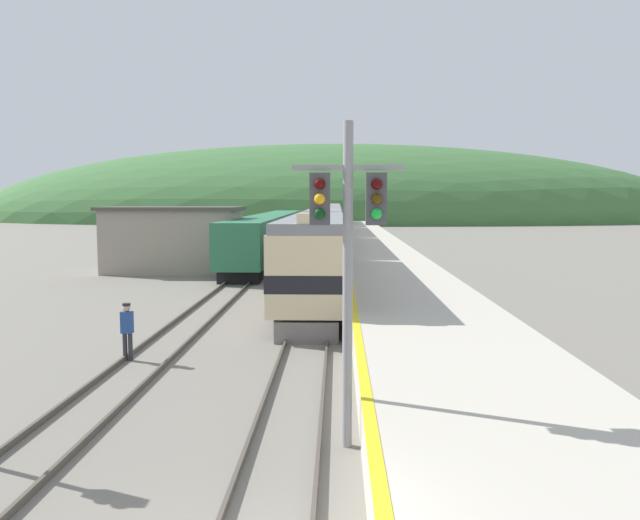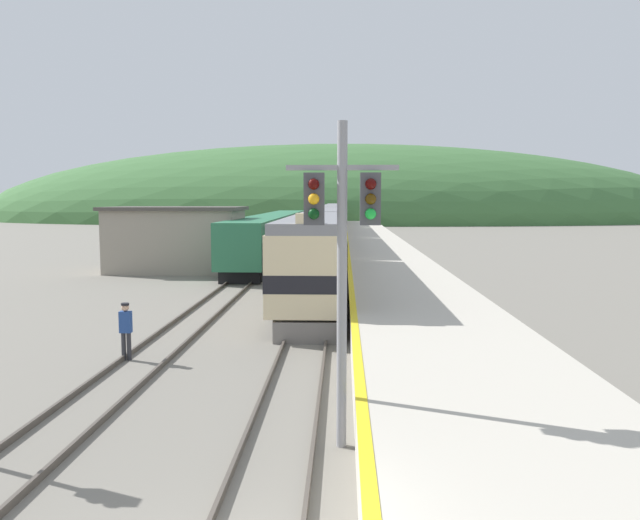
% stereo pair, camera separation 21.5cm
% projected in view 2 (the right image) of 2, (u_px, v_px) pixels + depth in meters
% --- Properties ---
extents(track_main, '(1.52, 180.00, 0.16)m').
position_uv_depth(track_main, '(333.00, 238.00, 77.38)').
color(track_main, '#4C443D').
rests_on(track_main, ground).
extents(track_siding, '(1.52, 180.00, 0.16)m').
position_uv_depth(track_siding, '(294.00, 238.00, 77.56)').
color(track_siding, '#4C443D').
rests_on(track_siding, ground).
extents(platform, '(5.55, 140.00, 1.04)m').
position_uv_depth(platform, '(376.00, 248.00, 57.29)').
color(platform, '#BCB5A5').
rests_on(platform, ground).
extents(distant_hills, '(171.62, 77.23, 35.48)m').
position_uv_depth(distant_hills, '(338.00, 219.00, 149.95)').
color(distant_hills, '#3D6B38').
rests_on(distant_hills, ground).
extents(station_shed, '(9.22, 5.76, 4.46)m').
position_uv_depth(station_shed, '(177.00, 239.00, 43.02)').
color(station_shed, gray).
rests_on(station_shed, ground).
extents(express_train_lead_car, '(2.92, 19.85, 4.52)m').
position_uv_depth(express_train_lead_car, '(317.00, 254.00, 30.90)').
color(express_train_lead_car, black).
rests_on(express_train_lead_car, ground).
extents(carriage_second, '(2.91, 22.51, 4.16)m').
position_uv_depth(carriage_second, '(328.00, 231.00, 53.07)').
color(carriage_second, black).
rests_on(carriage_second, ground).
extents(carriage_third, '(2.91, 22.51, 4.16)m').
position_uv_depth(carriage_third, '(333.00, 221.00, 76.33)').
color(carriage_third, black).
rests_on(carriage_third, ground).
extents(carriage_fourth, '(2.91, 22.51, 4.16)m').
position_uv_depth(carriage_fourth, '(335.00, 216.00, 99.59)').
color(carriage_fourth, black).
rests_on(carriage_fourth, ground).
extents(siding_train, '(2.90, 38.59, 3.63)m').
position_uv_depth(siding_train, '(274.00, 234.00, 54.81)').
color(siding_train, black).
rests_on(siding_train, ground).
extents(signal_mast_main, '(2.20, 0.42, 6.52)m').
position_uv_depth(signal_mast_main, '(342.00, 238.00, 12.25)').
color(signal_mast_main, gray).
rests_on(signal_mast_main, ground).
extents(track_worker, '(0.36, 0.25, 1.80)m').
position_uv_depth(track_worker, '(126.00, 327.00, 19.34)').
color(track_worker, '#2D2D33').
rests_on(track_worker, ground).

